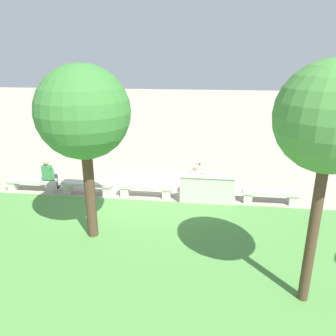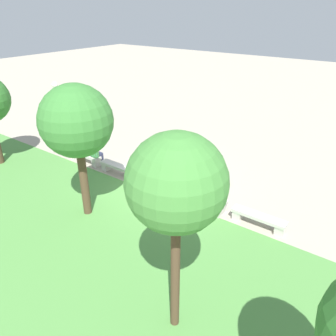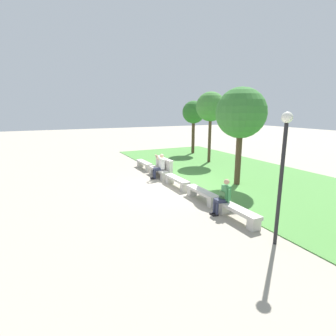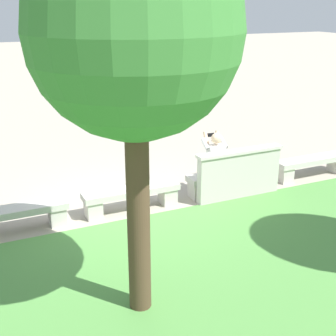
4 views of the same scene
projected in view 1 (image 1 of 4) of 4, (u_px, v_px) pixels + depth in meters
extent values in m
plane|color=#A89E8C|center=(146.00, 196.00, 11.73)|extent=(80.00, 80.00, 0.00)
cube|color=#518E42|center=(110.00, 272.00, 7.62)|extent=(22.48, 8.00, 0.03)
cube|color=beige|center=(270.00, 192.00, 11.09)|extent=(1.86, 0.40, 0.12)
cube|color=beige|center=(293.00, 200.00, 11.07)|extent=(0.28, 0.34, 0.33)
cube|color=beige|center=(247.00, 197.00, 11.25)|extent=(0.28, 0.34, 0.33)
cube|color=beige|center=(207.00, 189.00, 11.35)|extent=(1.86, 0.40, 0.12)
cube|color=beige|center=(228.00, 196.00, 11.33)|extent=(0.28, 0.34, 0.33)
cube|color=beige|center=(185.00, 194.00, 11.51)|extent=(0.28, 0.34, 0.33)
cube|color=beige|center=(146.00, 186.00, 11.60)|extent=(1.86, 0.40, 0.12)
cube|color=beige|center=(166.00, 193.00, 11.59)|extent=(0.28, 0.34, 0.33)
cube|color=beige|center=(125.00, 191.00, 11.77)|extent=(0.28, 0.34, 0.33)
cube|color=beige|center=(87.00, 184.00, 11.86)|extent=(1.86, 0.40, 0.12)
cube|color=beige|center=(108.00, 190.00, 11.85)|extent=(0.28, 0.34, 0.33)
cube|color=beige|center=(68.00, 188.00, 12.02)|extent=(0.28, 0.34, 0.33)
cube|color=beige|center=(31.00, 181.00, 12.12)|extent=(1.86, 0.40, 0.12)
cube|color=beige|center=(51.00, 187.00, 12.10)|extent=(0.28, 0.34, 0.33)
cube|color=beige|center=(13.00, 186.00, 12.28)|extent=(0.28, 0.34, 0.33)
cube|color=beige|center=(207.00, 191.00, 11.00)|extent=(1.80, 0.18, 0.95)
cube|color=beige|center=(207.00, 177.00, 10.84)|extent=(1.86, 0.24, 0.06)
cube|color=olive|center=(207.00, 187.00, 11.06)|extent=(0.44, 0.02, 0.22)
cube|color=black|center=(201.00, 194.00, 11.90)|extent=(0.13, 0.25, 0.06)
cylinder|color=#2D334C|center=(201.00, 189.00, 11.76)|extent=(0.11, 0.11, 0.42)
cube|color=black|center=(195.00, 193.00, 11.94)|extent=(0.13, 0.25, 0.06)
cylinder|color=#2D334C|center=(195.00, 188.00, 11.81)|extent=(0.11, 0.11, 0.42)
cube|color=#2D334C|center=(197.00, 184.00, 11.53)|extent=(0.35, 0.45, 0.12)
cube|color=silver|center=(196.00, 178.00, 11.22)|extent=(0.36, 0.26, 0.56)
sphere|color=beige|center=(197.00, 167.00, 11.09)|extent=(0.22, 0.22, 0.22)
cylinder|color=silver|center=(203.00, 170.00, 11.18)|extent=(0.13, 0.32, 0.21)
cylinder|color=beige|center=(201.00, 166.00, 11.30)|extent=(0.12, 0.20, 0.27)
cylinder|color=silver|center=(192.00, 169.00, 11.27)|extent=(0.13, 0.32, 0.21)
cylinder|color=beige|center=(194.00, 166.00, 11.35)|extent=(0.08, 0.18, 0.27)
cube|color=black|center=(198.00, 164.00, 11.37)|extent=(0.15, 0.03, 0.08)
cube|color=black|center=(58.00, 187.00, 12.52)|extent=(0.12, 0.23, 0.06)
cylinder|color=#2D334C|center=(57.00, 182.00, 12.40)|extent=(0.10, 0.10, 0.42)
cube|color=black|center=(54.00, 186.00, 12.56)|extent=(0.12, 0.23, 0.06)
cylinder|color=#2D334C|center=(52.00, 182.00, 12.44)|extent=(0.10, 0.10, 0.42)
cube|color=#2D334C|center=(51.00, 177.00, 12.16)|extent=(0.31, 0.42, 0.12)
cube|color=#3D894C|center=(47.00, 172.00, 11.88)|extent=(0.33, 0.22, 0.52)
sphere|color=tan|center=(46.00, 162.00, 11.75)|extent=(0.20, 0.20, 0.20)
cylinder|color=#3D894C|center=(53.00, 174.00, 11.87)|extent=(0.08, 0.08, 0.48)
cylinder|color=#3D894C|center=(43.00, 173.00, 11.95)|extent=(0.08, 0.08, 0.48)
cube|color=#4C7F47|center=(50.00, 176.00, 11.96)|extent=(0.28, 0.20, 0.36)
cube|color=#395F35|center=(51.00, 176.00, 12.08)|extent=(0.20, 0.06, 0.16)
torus|color=black|center=(49.00, 170.00, 11.89)|extent=(0.10, 0.02, 0.10)
cylinder|color=#4C3826|center=(90.00, 190.00, 8.73)|extent=(0.28, 0.28, 2.75)
sphere|color=#387A33|center=(83.00, 112.00, 8.05)|extent=(2.35, 2.35, 2.35)
cylinder|color=#4C3826|center=(313.00, 231.00, 6.25)|extent=(0.20, 0.20, 3.20)
sphere|color=#428438|center=(332.00, 117.00, 5.54)|extent=(1.95, 1.95, 1.95)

